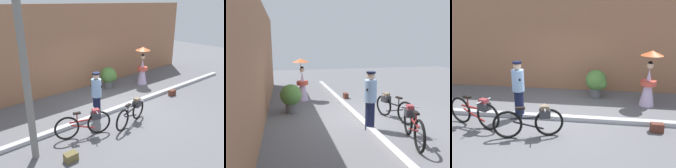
{
  "view_description": "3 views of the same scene",
  "coord_description": "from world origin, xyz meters",
  "views": [
    {
      "loc": [
        -5.32,
        -6.06,
        3.87
      ],
      "look_at": [
        0.13,
        0.57,
        0.83
      ],
      "focal_mm": 37.92,
      "sensor_mm": 36.0,
      "label": 1
    },
    {
      "loc": [
        -6.42,
        2.26,
        2.33
      ],
      "look_at": [
        -0.13,
        0.67,
        1.18
      ],
      "focal_mm": 34.78,
      "sensor_mm": 36.0,
      "label": 2
    },
    {
      "loc": [
        1.12,
        -6.02,
        2.84
      ],
      "look_at": [
        0.22,
        0.32,
        0.96
      ],
      "focal_mm": 37.4,
      "sensor_mm": 36.0,
      "label": 3
    }
  ],
  "objects": [
    {
      "name": "backpack_on_pavement",
      "position": [
        2.7,
        -0.41,
        0.12
      ],
      "size": [
        0.32,
        0.17,
        0.24
      ],
      "color": "#592D23",
      "rests_on": "ground_plane"
    },
    {
      "name": "backpack_spare",
      "position": [
        -2.92,
        -1.51,
        0.12
      ],
      "size": [
        0.33,
        0.22,
        0.22
      ],
      "color": "brown",
      "rests_on": "ground_plane"
    },
    {
      "name": "potted_plant_by_door",
      "position": [
        1.15,
        2.03,
        0.58
      ],
      "size": [
        0.76,
        0.74,
        1.01
      ],
      "color": "#59595B",
      "rests_on": "ground_plane"
    },
    {
      "name": "person_with_parasol",
      "position": [
        2.8,
        1.51,
        0.86
      ],
      "size": [
        0.7,
        0.7,
        1.8
      ],
      "color": "silver",
      "rests_on": "ground_plane"
    },
    {
      "name": "ground_plane",
      "position": [
        0.0,
        0.0,
        0.0
      ],
      "size": [
        30.0,
        30.0,
        0.0
      ],
      "primitive_type": "plane",
      "color": "slate"
    },
    {
      "name": "building_wall",
      "position": [
        0.0,
        3.06,
        1.87
      ],
      "size": [
        14.0,
        0.4,
        3.75
      ],
      "primitive_type": "cube",
      "color": "#9E6B4C",
      "rests_on": "ground_plane"
    },
    {
      "name": "sidewalk_curb",
      "position": [
        0.0,
        0.0,
        0.06
      ],
      "size": [
        14.0,
        0.2,
        0.12
      ],
      "primitive_type": "cube",
      "color": "#B2B2B7",
      "rests_on": "ground_plane"
    },
    {
      "name": "bicycle_far_side",
      "position": [
        -0.37,
        -1.07,
        0.42
      ],
      "size": [
        1.65,
        0.6,
        0.8
      ],
      "color": "black",
      "rests_on": "ground_plane"
    },
    {
      "name": "person_officer",
      "position": [
        -1.03,
        -0.02,
        0.88
      ],
      "size": [
        0.34,
        0.34,
        1.65
      ],
      "color": "#141938",
      "rests_on": "ground_plane"
    },
    {
      "name": "utility_pole",
      "position": [
        -3.56,
        -0.78,
        2.4
      ],
      "size": [
        0.18,
        0.18,
        4.8
      ],
      "primitive_type": "cylinder",
      "color": "slate",
      "rests_on": "ground_plane"
    },
    {
      "name": "bicycle_near_officer",
      "position": [
        -1.97,
        -0.75,
        0.44
      ],
      "size": [
        1.66,
        0.64,
        0.83
      ],
      "color": "black",
      "rests_on": "ground_plane"
    }
  ]
}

